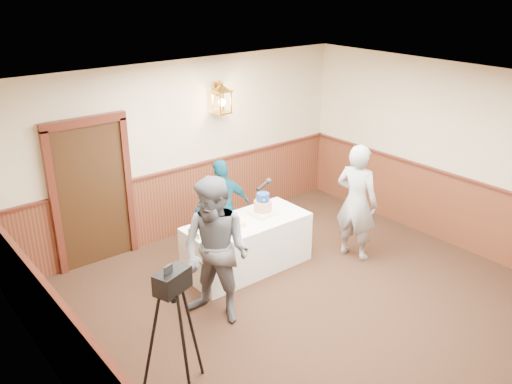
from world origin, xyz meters
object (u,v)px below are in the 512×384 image
tiered_cake (263,206)px  baker (357,202)px  interviewer (216,252)px  sheet_cake_green (203,230)px  assistant_p (222,208)px  tv_camera_rig (177,342)px  sheet_cake_yellow (232,224)px  display_table (247,244)px

tiered_cake → baker: (1.16, -0.74, 0.00)m
interviewer → baker: size_ratio=1.05×
sheet_cake_green → assistant_p: 0.87m
interviewer → tv_camera_rig: interviewer is taller
baker → tv_camera_rig: 3.69m
sheet_cake_yellow → baker: bearing=-21.8°
interviewer → sheet_cake_green: bearing=132.4°
tiered_cake → interviewer: interviewer is taller
interviewer → baker: 2.50m
interviewer → tv_camera_rig: (-1.08, -0.86, -0.27)m
interviewer → baker: bearing=66.0°
display_table → assistant_p: (-0.01, 0.59, 0.37)m
sheet_cake_green → baker: bearing=-19.9°
interviewer → sheet_cake_yellow: bearing=109.2°
sheet_cake_yellow → tiered_cake: bearing=3.8°
tiered_cake → sheet_cake_green: bearing=177.5°
sheet_cake_green → assistant_p: bearing=37.6°
sheet_cake_green → baker: baker is taller
tv_camera_rig → baker: bearing=-5.5°
baker → sheet_cake_green: bearing=54.9°
interviewer → assistant_p: 1.70m
sheet_cake_yellow → tv_camera_rig: size_ratio=0.22×
interviewer → tv_camera_rig: size_ratio=1.27×
interviewer → tv_camera_rig: 1.41m
sheet_cake_green → sheet_cake_yellow: bearing=-11.3°
tiered_cake → sheet_cake_yellow: size_ratio=1.08×
sheet_cake_yellow → tv_camera_rig: bearing=-139.1°
display_table → sheet_cake_yellow: sheet_cake_yellow is taller
tiered_cake → tv_camera_rig: bearing=-146.1°
tiered_cake → interviewer: (-1.34, -0.76, 0.04)m
sheet_cake_yellow → interviewer: bearing=-136.3°
sheet_cake_green → interviewer: size_ratio=0.18×
sheet_cake_yellow → baker: (1.75, -0.70, 0.10)m
display_table → interviewer: size_ratio=0.98×
sheet_cake_yellow → baker: 1.89m
display_table → baker: 1.71m
sheet_cake_yellow → assistant_p: 0.67m
tv_camera_rig → tiered_cake: bearing=14.6°
baker → sheet_cake_yellow: bearing=53.0°
sheet_cake_green → tv_camera_rig: size_ratio=0.22×
sheet_cake_green → display_table: bearing=-5.0°
sheet_cake_yellow → assistant_p: bearing=65.7°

